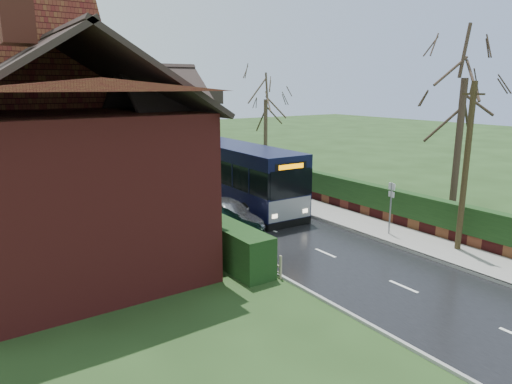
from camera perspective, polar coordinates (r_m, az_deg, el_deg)
ground at (r=21.04m, az=4.95°, el=-6.06°), size 140.00×140.00×0.00m
road at (r=29.14m, az=-7.56°, el=-0.67°), size 6.00×100.00×0.02m
pavement at (r=31.21m, az=-0.60°, el=0.48°), size 2.50×100.00×0.14m
kerb_right at (r=30.57m, az=-2.47°, el=0.20°), size 0.12×100.00×0.14m
kerb_left at (r=27.94m, az=-13.15°, el=-1.42°), size 0.12×100.00×0.10m
front_hedge at (r=22.96m, az=-10.64°, el=-2.51°), size 1.20×16.00×1.60m
picket_fence at (r=23.35m, az=-8.92°, el=-3.07°), size 0.10×16.00×0.90m
right_wall_hedge at (r=31.88m, az=1.72°, el=2.49°), size 0.60×50.00×1.80m
brick_house at (r=20.64m, az=-23.21°, el=5.05°), size 9.30×14.60×10.30m
bus at (r=27.15m, az=-3.09°, el=2.24°), size 3.05×11.89×3.59m
car_silver at (r=22.63m, az=-3.40°, el=-2.68°), size 1.80×4.38×1.49m
car_green at (r=21.02m, az=-5.08°, el=-3.98°), size 3.82×5.45×1.46m
car_distant at (r=57.29m, az=-19.41°, el=6.10°), size 1.39×3.88×1.27m
bus_stop_sign at (r=21.95m, az=16.51°, el=-1.11°), size 0.12×0.39×2.59m
telegraph_pole at (r=20.55m, az=24.74°, el=2.65°), size 0.24×0.91×7.09m
tree_right_near at (r=25.45m, az=24.77°, el=13.94°), size 4.82×4.82×10.41m
tree_right_far at (r=37.27m, az=1.23°, el=12.11°), size 4.33×4.33×8.36m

